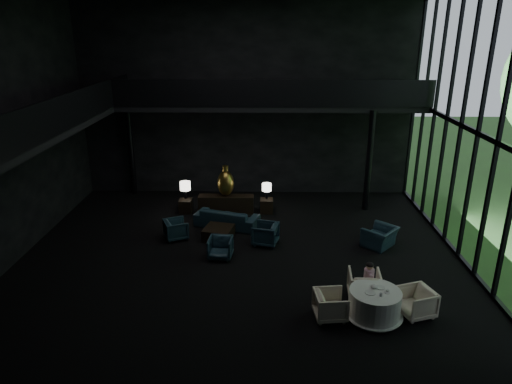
{
  "coord_description": "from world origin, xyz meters",
  "views": [
    {
      "loc": [
        0.74,
        -13.19,
        6.85
      ],
      "look_at": [
        0.47,
        0.5,
        1.95
      ],
      "focal_mm": 32.0,
      "sensor_mm": 36.0,
      "label": 1
    }
  ],
  "objects_px": {
    "sofa": "(227,214)",
    "coffee_table": "(219,233)",
    "window_armchair": "(380,234)",
    "dining_chair_west": "(331,304)",
    "side_table_left": "(186,206)",
    "lounge_armchair_east": "(265,233)",
    "dining_chair_east": "(416,301)",
    "lounge_armchair_west": "(176,229)",
    "table_lamp_left": "(185,187)",
    "console": "(226,204)",
    "lounge_armchair_south": "(220,247)",
    "dining_table": "(374,306)",
    "side_table_right": "(267,206)",
    "table_lamp_right": "(267,188)",
    "child": "(369,272)",
    "dining_chair_north": "(364,282)",
    "bronze_urn": "(226,183)"
  },
  "relations": [
    {
      "from": "lounge_armchair_west",
      "to": "dining_chair_north",
      "type": "bearing_deg",
      "value": -145.7
    },
    {
      "from": "lounge_armchair_west",
      "to": "lounge_armchair_east",
      "type": "distance_m",
      "value": 3.1
    },
    {
      "from": "side_table_right",
      "to": "table_lamp_right",
      "type": "height_order",
      "value": "table_lamp_right"
    },
    {
      "from": "console",
      "to": "dining_table",
      "type": "xyz_separation_m",
      "value": [
        4.28,
        -6.93,
        -0.02
      ]
    },
    {
      "from": "window_armchair",
      "to": "dining_chair_north",
      "type": "bearing_deg",
      "value": 21.76
    },
    {
      "from": "table_lamp_left",
      "to": "dining_chair_east",
      "type": "relative_size",
      "value": 0.83
    },
    {
      "from": "dining_table",
      "to": "sofa",
      "type": "bearing_deg",
      "value": 126.71
    },
    {
      "from": "window_armchair",
      "to": "dining_chair_west",
      "type": "relative_size",
      "value": 1.27
    },
    {
      "from": "side_table_right",
      "to": "dining_chair_east",
      "type": "bearing_deg",
      "value": -61.2
    },
    {
      "from": "console",
      "to": "lounge_armchair_west",
      "type": "bearing_deg",
      "value": -121.85
    },
    {
      "from": "coffee_table",
      "to": "dining_chair_west",
      "type": "distance_m",
      "value": 5.58
    },
    {
      "from": "coffee_table",
      "to": "dining_chair_east",
      "type": "bearing_deg",
      "value": -38.96
    },
    {
      "from": "window_armchair",
      "to": "child",
      "type": "relative_size",
      "value": 1.73
    },
    {
      "from": "dining_table",
      "to": "lounge_armchair_south",
      "type": "bearing_deg",
      "value": 143.36
    },
    {
      "from": "dining_chair_east",
      "to": "table_lamp_right",
      "type": "bearing_deg",
      "value": -170.41
    },
    {
      "from": "dining_chair_east",
      "to": "side_table_left",
      "type": "bearing_deg",
      "value": -153.05
    },
    {
      "from": "side_table_left",
      "to": "window_armchair",
      "type": "relative_size",
      "value": 0.52
    },
    {
      "from": "lounge_armchair_east",
      "to": "window_armchair",
      "type": "xyz_separation_m",
      "value": [
        3.81,
        -0.08,
        0.02
      ]
    },
    {
      "from": "table_lamp_left",
      "to": "lounge_armchair_east",
      "type": "relative_size",
      "value": 0.81
    },
    {
      "from": "dining_chair_east",
      "to": "table_lamp_left",
      "type": "bearing_deg",
      "value": -153.66
    },
    {
      "from": "console",
      "to": "side_table_right",
      "type": "height_order",
      "value": "console"
    },
    {
      "from": "lounge_armchair_west",
      "to": "table_lamp_left",
      "type": "bearing_deg",
      "value": -22.16
    },
    {
      "from": "side_table_left",
      "to": "table_lamp_right",
      "type": "height_order",
      "value": "table_lamp_right"
    },
    {
      "from": "table_lamp_right",
      "to": "window_armchair",
      "type": "bearing_deg",
      "value": -38.9
    },
    {
      "from": "bronze_urn",
      "to": "side_table_left",
      "type": "distance_m",
      "value": 1.86
    },
    {
      "from": "table_lamp_left",
      "to": "coffee_table",
      "type": "xyz_separation_m",
      "value": [
        1.54,
        -2.52,
        -0.82
      ]
    },
    {
      "from": "table_lamp_left",
      "to": "window_armchair",
      "type": "height_order",
      "value": "table_lamp_left"
    },
    {
      "from": "side_table_left",
      "to": "dining_chair_west",
      "type": "bearing_deg",
      "value": -55.34
    },
    {
      "from": "coffee_table",
      "to": "window_armchair",
      "type": "bearing_deg",
      "value": -5.12
    },
    {
      "from": "dining_chair_north",
      "to": "lounge_armchair_south",
      "type": "bearing_deg",
      "value": -23.36
    },
    {
      "from": "child",
      "to": "dining_table",
      "type": "bearing_deg",
      "value": 87.5
    },
    {
      "from": "bronze_urn",
      "to": "dining_chair_north",
      "type": "relative_size",
      "value": 1.3
    },
    {
      "from": "console",
      "to": "dining_table",
      "type": "relative_size",
      "value": 1.49
    },
    {
      "from": "side_table_left",
      "to": "dining_chair_east",
      "type": "bearing_deg",
      "value": -44.19
    },
    {
      "from": "side_table_left",
      "to": "sofa",
      "type": "distance_m",
      "value": 2.21
    },
    {
      "from": "dining_chair_west",
      "to": "lounge_armchair_south",
      "type": "bearing_deg",
      "value": 38.29
    },
    {
      "from": "sofa",
      "to": "coffee_table",
      "type": "relative_size",
      "value": 2.75
    },
    {
      "from": "lounge_armchair_east",
      "to": "dining_chair_east",
      "type": "relative_size",
      "value": 1.02
    },
    {
      "from": "dining_table",
      "to": "table_lamp_left",
      "type": "bearing_deg",
      "value": 129.95
    },
    {
      "from": "lounge_armchair_south",
      "to": "coffee_table",
      "type": "relative_size",
      "value": 0.78
    },
    {
      "from": "dining_chair_north",
      "to": "dining_chair_west",
      "type": "distance_m",
      "value": 1.39
    },
    {
      "from": "console",
      "to": "child",
      "type": "xyz_separation_m",
      "value": [
        4.32,
        -5.99,
        0.4
      ]
    },
    {
      "from": "console",
      "to": "side_table_right",
      "type": "relative_size",
      "value": 3.95
    },
    {
      "from": "bronze_urn",
      "to": "console",
      "type": "bearing_deg",
      "value": -90.0
    },
    {
      "from": "table_lamp_left",
      "to": "table_lamp_right",
      "type": "relative_size",
      "value": 1.12
    },
    {
      "from": "side_table_right",
      "to": "coffee_table",
      "type": "height_order",
      "value": "side_table_right"
    },
    {
      "from": "dining_chair_west",
      "to": "dining_chair_north",
      "type": "bearing_deg",
      "value": -53.67
    },
    {
      "from": "lounge_armchair_east",
      "to": "dining_chair_north",
      "type": "height_order",
      "value": "dining_chair_north"
    },
    {
      "from": "console",
      "to": "lounge_armchair_south",
      "type": "height_order",
      "value": "lounge_armchair_south"
    },
    {
      "from": "dining_table",
      "to": "dining_chair_east",
      "type": "distance_m",
      "value": 1.08
    }
  ]
}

